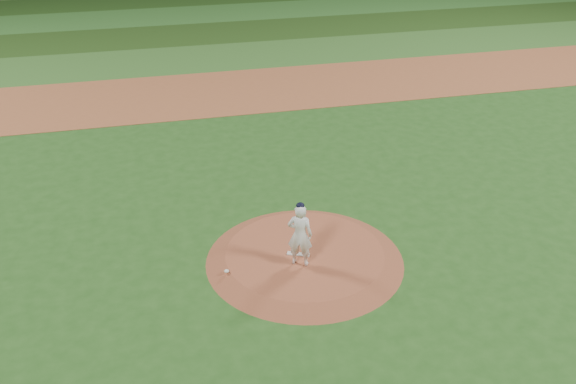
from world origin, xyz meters
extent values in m
plane|color=#214D19|center=(0.00, 0.00, 0.00)|extent=(120.00, 120.00, 0.00)
cube|color=brown|center=(0.00, 14.00, 0.01)|extent=(70.00, 6.00, 0.02)
cube|color=#306324|center=(0.00, 19.50, 0.01)|extent=(70.00, 5.00, 0.02)
cube|color=#204114|center=(0.00, 24.50, 0.01)|extent=(70.00, 5.00, 0.02)
cube|color=#2D6725|center=(0.00, 29.50, 0.01)|extent=(70.00, 5.00, 0.02)
cone|color=brown|center=(0.00, 0.00, 0.12)|extent=(5.50, 5.50, 0.25)
cube|color=beige|center=(-0.20, -0.05, 0.27)|extent=(0.64, 0.40, 0.03)
ellipsoid|color=silver|center=(-2.25, -0.41, 0.29)|extent=(0.14, 0.14, 0.07)
imported|color=white|center=(-0.26, -0.47, 1.16)|extent=(0.79, 0.67, 1.82)
ellipsoid|color=black|center=(-0.26, -0.47, 2.05)|extent=(0.22, 0.22, 0.15)
camera|label=1|loc=(-3.87, -14.24, 10.28)|focal=40.00mm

